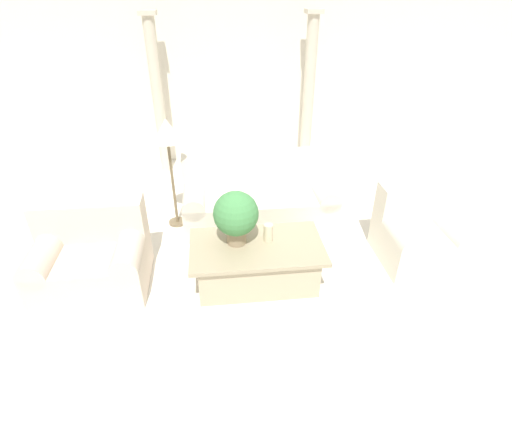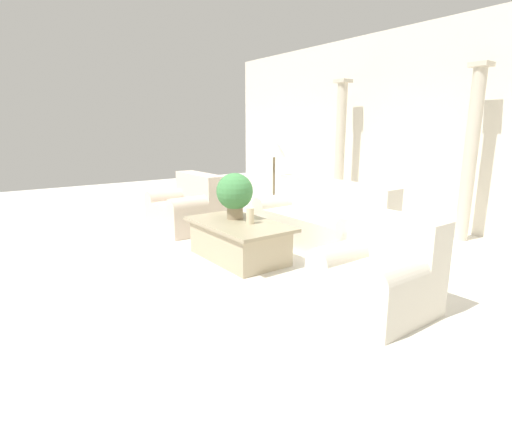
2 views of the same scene
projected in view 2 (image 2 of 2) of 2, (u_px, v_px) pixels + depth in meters
The scene contains 11 objects.
ground_plane at pixel (269, 256), 5.07m from camera, with size 16.00×16.00×0.00m, color silver.
wall_back at pixel (421, 127), 6.51m from camera, with size 10.00×0.06×3.20m.
sofa_long at pixel (322, 220), 5.48m from camera, with size 1.95×0.87×0.87m.
loveseat at pixel (188, 207), 6.35m from camera, with size 1.12×0.87×0.87m.
coffee_table at pixel (239, 240), 4.92m from camera, with size 1.39×0.80×0.46m.
potted_plant at pixel (235, 193), 5.00m from camera, with size 0.46×0.46×0.58m.
pillar_candle at pixel (250, 216), 4.79m from camera, with size 0.10×0.10×0.19m.
floor_lamp at pixel (274, 152), 6.16m from camera, with size 0.35×0.35×1.43m.
column_left at pixel (340, 147), 7.39m from camera, with size 0.25×0.25×2.43m.
column_right at pixel (471, 153), 5.51m from camera, with size 0.25×0.25×2.43m.
armchair at pixel (378, 272), 3.51m from camera, with size 0.89×0.84×0.84m.
Camera 2 is at (3.81, -2.98, 1.59)m, focal length 28.00 mm.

